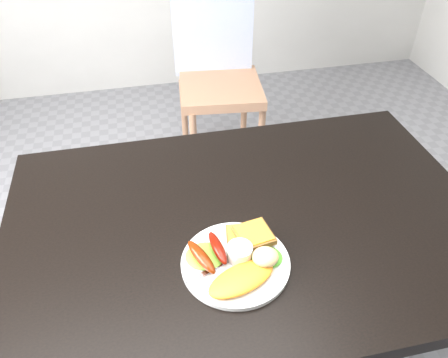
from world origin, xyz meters
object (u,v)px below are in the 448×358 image
at_px(plate, 235,263).
at_px(dining_chair, 221,89).
at_px(dining_table, 247,223).
at_px(person, 312,137).

bearing_deg(plate, dining_chair, 79.47).
distance_m(dining_table, dining_chair, 1.28).
bearing_deg(person, dining_table, 43.62).
distance_m(dining_table, plate, 0.16).
bearing_deg(dining_table, person, 51.46).
bearing_deg(dining_table, plate, -115.11).
relative_size(dining_table, dining_chair, 2.91).
relative_size(person, plate, 5.29).
bearing_deg(person, plate, 46.43).
bearing_deg(person, dining_chair, -85.63).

